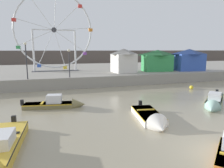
% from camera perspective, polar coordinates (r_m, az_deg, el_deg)
% --- Properties ---
extents(ground_plane, '(240.00, 240.00, 0.00)m').
position_cam_1_polar(ground_plane, '(10.47, 29.66, -17.34)').
color(ground_plane, gray).
extents(quay_promenade, '(110.00, 24.17, 1.36)m').
position_cam_1_polar(quay_promenade, '(36.15, -6.07, 3.55)').
color(quay_promenade, gray).
rests_on(quay_promenade, ground_plane).
extents(distant_town_skyline, '(140.00, 3.00, 4.40)m').
position_cam_1_polar(distant_town_skyline, '(62.16, -11.04, 7.41)').
color(distant_town_skyline, '#564C47').
rests_on(distant_town_skyline, ground_plane).
extents(motorboat_olive_wood, '(5.03, 1.89, 1.37)m').
position_cam_1_polar(motorboat_olive_wood, '(16.50, -15.18, -5.51)').
color(motorboat_olive_wood, olive).
rests_on(motorboat_olive_wood, ground_plane).
extents(motorboat_white_red_stripe, '(2.11, 4.63, 1.37)m').
position_cam_1_polar(motorboat_white_red_stripe, '(12.95, 11.47, -9.93)').
color(motorboat_white_red_stripe, silver).
rests_on(motorboat_white_red_stripe, ground_plane).
extents(motorboat_seafoam, '(5.16, 4.75, 1.34)m').
position_cam_1_polar(motorboat_seafoam, '(18.49, 27.33, -4.59)').
color(motorboat_seafoam, '#93BCAD').
rests_on(motorboat_seafoam, ground_plane).
extents(ferris_wheel_white_frame, '(11.50, 1.20, 11.83)m').
position_cam_1_polar(ferris_wheel_white_frame, '(31.75, -16.35, 14.34)').
color(ferris_wheel_white_frame, silver).
rests_on(ferris_wheel_white_frame, quay_promenade).
extents(carnival_booth_green_kiosk, '(4.94, 3.15, 3.22)m').
position_cam_1_polar(carnival_booth_green_kiosk, '(31.23, 12.91, 6.72)').
color(carnival_booth_green_kiosk, '#33934C').
rests_on(carnival_booth_green_kiosk, quay_promenade).
extents(carnival_booth_blue_tent, '(4.95, 3.35, 3.36)m').
position_cam_1_polar(carnival_booth_blue_tent, '(33.61, 21.26, 6.63)').
color(carnival_booth_blue_tent, '#3356B7').
rests_on(carnival_booth_blue_tent, quay_promenade).
extents(carnival_booth_white_ticket, '(3.52, 3.45, 3.40)m').
position_cam_1_polar(carnival_booth_white_ticket, '(28.69, 3.40, 6.89)').
color(carnival_booth_white_ticket, silver).
rests_on(carnival_booth_white_ticket, quay_promenade).
extents(promenade_lamp_near, '(0.32, 0.32, 4.06)m').
position_cam_1_polar(promenade_lamp_near, '(23.71, -23.53, 7.62)').
color(promenade_lamp_near, '#2D2D33').
rests_on(promenade_lamp_near, quay_promenade).
extents(promenade_lamp_far, '(0.32, 0.32, 3.32)m').
position_cam_1_polar(promenade_lamp_far, '(23.80, -12.26, 7.20)').
color(promenade_lamp_far, '#2D2D33').
rests_on(promenade_lamp_far, quay_promenade).
extents(mooring_buoy_orange, '(0.44, 0.44, 0.44)m').
position_cam_1_polar(mooring_buoy_orange, '(25.08, 21.90, -0.90)').
color(mooring_buoy_orange, yellow).
rests_on(mooring_buoy_orange, ground_plane).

